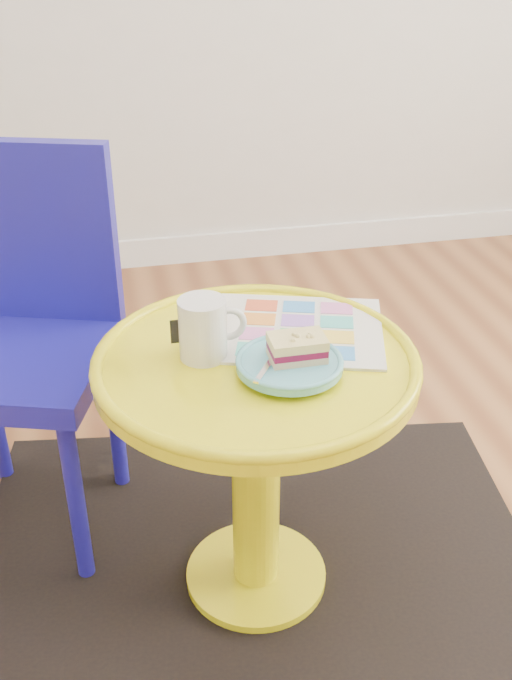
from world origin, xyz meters
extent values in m
plane|color=brown|center=(0.00, 0.00, 0.00)|extent=(4.00, 4.00, 0.00)
cube|color=white|center=(0.00, 1.99, 0.06)|extent=(4.00, 0.02, 0.12)
cube|color=black|center=(-0.23, 0.19, 0.00)|extent=(1.44, 1.27, 0.01)
cylinder|color=yellow|center=(-0.23, 0.19, 0.01)|extent=(0.31, 0.31, 0.03)
cylinder|color=yellow|center=(-0.23, 0.19, 0.29)|extent=(0.10, 0.10, 0.53)
cylinder|color=yellow|center=(-0.23, 0.19, 0.57)|extent=(0.62, 0.62, 0.03)
cylinder|color=#1A1694|center=(-0.61, 0.28, 0.21)|extent=(0.04, 0.04, 0.42)
cylinder|color=#1A1694|center=(-0.51, 0.59, 0.21)|extent=(0.04, 0.04, 0.42)
cube|color=#1A1694|center=(-0.71, 0.48, 0.46)|extent=(0.50, 0.50, 0.05)
cube|color=#1A1694|center=(-0.65, 0.65, 0.69)|extent=(0.39, 0.16, 0.42)
cube|color=silver|center=(-0.13, 0.28, 0.59)|extent=(0.41, 0.38, 0.01)
cylinder|color=silver|center=(-0.33, 0.22, 0.64)|extent=(0.09, 0.09, 0.12)
torus|color=silver|center=(-0.28, 0.22, 0.65)|extent=(0.07, 0.01, 0.07)
cylinder|color=#D1B78C|center=(-0.33, 0.22, 0.70)|extent=(0.08, 0.08, 0.01)
cylinder|color=#58AABA|center=(-0.19, 0.12, 0.59)|extent=(0.08, 0.08, 0.01)
cylinder|color=#58AABA|center=(-0.19, 0.12, 0.60)|extent=(0.19, 0.19, 0.02)
cube|color=#D3BC8C|center=(-0.17, 0.13, 0.62)|extent=(0.10, 0.07, 0.01)
cube|color=maroon|center=(-0.17, 0.13, 0.63)|extent=(0.10, 0.07, 0.01)
cube|color=#EADB8C|center=(-0.17, 0.13, 0.65)|extent=(0.10, 0.07, 0.02)
cube|color=silver|center=(-0.23, 0.11, 0.61)|extent=(0.07, 0.10, 0.00)
cube|color=silver|center=(-0.19, 0.17, 0.61)|extent=(0.03, 0.04, 0.00)
camera|label=1|loc=(-0.49, -1.01, 1.32)|focal=40.00mm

